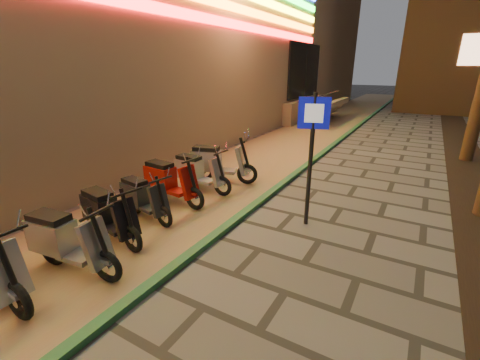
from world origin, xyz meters
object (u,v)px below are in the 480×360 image
Objects in this scene: pedestrian_sign at (312,143)px; scooter_6 at (65,241)px; scooter_9 at (168,181)px; scooter_10 at (197,171)px; scooter_11 at (216,162)px; scooter_8 at (142,197)px; scooter_7 at (107,214)px.

scooter_6 is (-2.73, -3.39, -1.17)m from pedestrian_sign.
scooter_9 is 1.05× the size of scooter_10.
scooter_11 is at bearing 86.37° from scooter_6.
pedestrian_sign is 3.44m from scooter_11.
scooter_11 is (-3.01, 1.21, -1.13)m from pedestrian_sign.
scooter_8 is 0.83× the size of scooter_11.
scooter_7 is 1.00× the size of scooter_10.
pedestrian_sign is at bearing 14.06° from scooter_9.
scooter_11 reaches higher than scooter_7.
scooter_6 is 4.61m from scooter_11.
scooter_7 is 0.95× the size of scooter_9.
scooter_10 is (-0.08, 2.83, 0.01)m from scooter_7.
scooter_9 is 0.95× the size of scooter_11.
scooter_9 is at bearing -96.30° from scooter_10.
scooter_7 is (-0.28, 0.99, -0.02)m from scooter_6.
scooter_6 is 3.84m from scooter_10.
scooter_6 is 1.99m from scooter_8.
pedestrian_sign is 1.53× the size of scooter_6.
scooter_10 is at bearing 152.97° from pedestrian_sign.
scooter_8 is 0.93m from scooter_9.
scooter_6 is 2.91m from scooter_9.
pedestrian_sign is 1.51× the size of scooter_9.
pedestrian_sign is at bearing 47.61° from scooter_7.
scooter_6 is 1.14× the size of scooter_8.
scooter_9 is (-0.10, 0.92, 0.07)m from scooter_8.
pedestrian_sign reaches higher than scooter_10.
scooter_9 is at bearing -113.63° from scooter_11.
scooter_7 is at bearing 98.53° from scooter_6.
pedestrian_sign reaches higher than scooter_11.
scooter_8 is (-0.38, 1.95, -0.06)m from scooter_6.
scooter_6 reaches higher than scooter_8.
scooter_6 is 0.94× the size of scooter_11.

